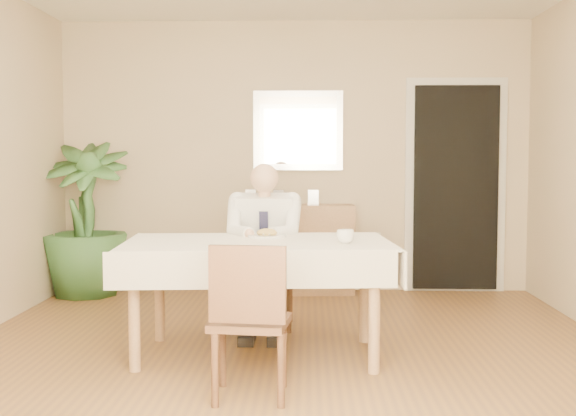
{
  "coord_description": "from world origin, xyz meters",
  "views": [
    {
      "loc": [
        0.14,
        -4.49,
        1.29
      ],
      "look_at": [
        0.0,
        0.35,
        0.95
      ],
      "focal_mm": 45.0,
      "sensor_mm": 36.0,
      "label": 1
    }
  ],
  "objects_px": {
    "chair_far": "(266,259)",
    "sideboard": "(298,249)",
    "chair_near": "(249,314)",
    "potted_palm": "(85,219)",
    "coffee_mug": "(345,237)",
    "seated_man": "(264,240)",
    "dining_table": "(258,254)"
  },
  "relations": [
    {
      "from": "chair_near",
      "to": "sideboard",
      "type": "distance_m",
      "value": 3.09
    },
    {
      "from": "seated_man",
      "to": "sideboard",
      "type": "xyz_separation_m",
      "value": [
        0.23,
        1.6,
        -0.27
      ]
    },
    {
      "from": "coffee_mug",
      "to": "chair_far",
      "type": "bearing_deg",
      "value": 118.89
    },
    {
      "from": "dining_table",
      "to": "potted_palm",
      "type": "xyz_separation_m",
      "value": [
        -1.76,
        2.03,
        0.05
      ]
    },
    {
      "from": "dining_table",
      "to": "chair_far",
      "type": "bearing_deg",
      "value": 85.84
    },
    {
      "from": "seated_man",
      "to": "potted_palm",
      "type": "distance_m",
      "value": 2.27
    },
    {
      "from": "potted_palm",
      "to": "coffee_mug",
      "type": "bearing_deg",
      "value": -42.9
    },
    {
      "from": "chair_near",
      "to": "potted_palm",
      "type": "distance_m",
      "value": 3.42
    },
    {
      "from": "seated_man",
      "to": "coffee_mug",
      "type": "relative_size",
      "value": 11.25
    },
    {
      "from": "coffee_mug",
      "to": "potted_palm",
      "type": "height_order",
      "value": "potted_palm"
    },
    {
      "from": "coffee_mug",
      "to": "sideboard",
      "type": "height_order",
      "value": "sideboard"
    },
    {
      "from": "chair_far",
      "to": "potted_palm",
      "type": "distance_m",
      "value": 2.11
    },
    {
      "from": "chair_near",
      "to": "seated_man",
      "type": "xyz_separation_m",
      "value": [
        -0.02,
        1.48,
        0.22
      ]
    },
    {
      "from": "chair_far",
      "to": "chair_near",
      "type": "distance_m",
      "value": 1.77
    },
    {
      "from": "chair_far",
      "to": "potted_palm",
      "type": "xyz_separation_m",
      "value": [
        -1.76,
        1.14,
        0.21
      ]
    },
    {
      "from": "seated_man",
      "to": "sideboard",
      "type": "distance_m",
      "value": 1.64
    },
    {
      "from": "potted_palm",
      "to": "sideboard",
      "type": "bearing_deg",
      "value": 4.9
    },
    {
      "from": "dining_table",
      "to": "chair_far",
      "type": "xyz_separation_m",
      "value": [
        0.0,
        0.88,
        -0.16
      ]
    },
    {
      "from": "chair_far",
      "to": "potted_palm",
      "type": "bearing_deg",
      "value": 145.12
    },
    {
      "from": "chair_far",
      "to": "coffee_mug",
      "type": "bearing_deg",
      "value": -62.98
    },
    {
      "from": "dining_table",
      "to": "chair_far",
      "type": "relative_size",
      "value": 1.97
    },
    {
      "from": "dining_table",
      "to": "chair_near",
      "type": "bearing_deg",
      "value": -93.09
    },
    {
      "from": "coffee_mug",
      "to": "seated_man",
      "type": "bearing_deg",
      "value": 127.67
    },
    {
      "from": "chair_far",
      "to": "sideboard",
      "type": "xyz_separation_m",
      "value": [
        0.23,
        1.31,
        -0.09
      ]
    },
    {
      "from": "coffee_mug",
      "to": "potted_palm",
      "type": "relative_size",
      "value": 0.08
    },
    {
      "from": "dining_table",
      "to": "chair_near",
      "type": "distance_m",
      "value": 0.91
    },
    {
      "from": "chair_near",
      "to": "potted_palm",
      "type": "bearing_deg",
      "value": 127.82
    },
    {
      "from": "dining_table",
      "to": "chair_far",
      "type": "distance_m",
      "value": 0.9
    },
    {
      "from": "chair_near",
      "to": "seated_man",
      "type": "bearing_deg",
      "value": 97.09
    },
    {
      "from": "coffee_mug",
      "to": "chair_near",
      "type": "bearing_deg",
      "value": -125.47
    },
    {
      "from": "chair_far",
      "to": "coffee_mug",
      "type": "height_order",
      "value": "chair_far"
    },
    {
      "from": "potted_palm",
      "to": "chair_far",
      "type": "bearing_deg",
      "value": -33.0
    }
  ]
}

